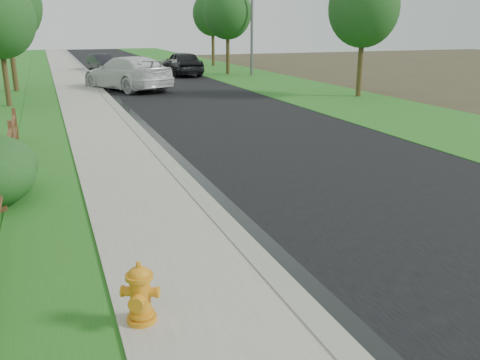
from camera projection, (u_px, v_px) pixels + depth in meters
name	position (u px, v px, depth m)	size (l,w,h in m)	color
road	(147.00, 76.00, 37.69)	(8.00, 90.00, 0.02)	black
curb	(88.00, 78.00, 36.25)	(0.40, 90.00, 0.12)	gray
wet_gutter	(94.00, 78.00, 36.38)	(0.50, 90.00, 0.00)	black
sidewalk	(69.00, 78.00, 35.81)	(2.20, 90.00, 0.10)	gray
grass_strip	(41.00, 80.00, 35.17)	(1.60, 90.00, 0.06)	#295C1A
verge_far	(234.00, 73.00, 40.03)	(6.00, 90.00, 0.04)	#295C1A
fire_hydrant	(140.00, 295.00, 6.35)	(0.54, 0.44, 0.82)	orange
white_suv	(127.00, 73.00, 29.63)	(2.69, 6.61, 1.92)	silver
dark_car_mid	(182.00, 63.00, 37.90)	(2.10, 5.23, 1.78)	black
dark_car_far	(102.00, 63.00, 41.63)	(1.41, 4.04, 1.33)	black
tree_near_right	(364.00, 8.00, 25.74)	(3.61, 3.61, 6.49)	#392B17
tree_mid_left	(6.00, 5.00, 27.73)	(3.80, 3.80, 6.80)	#392B17
tree_mid_right	(228.00, 12.00, 37.74)	(3.61, 3.61, 6.55)	#392B17
tree_far_right	(213.00, 14.00, 45.46)	(3.57, 3.57, 6.57)	#392B17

